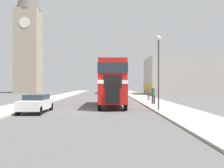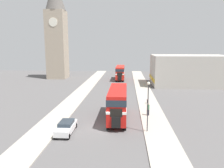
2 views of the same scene
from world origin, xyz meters
name	(u,v)px [view 1 (image 1 of 2)]	position (x,y,z in m)	size (l,w,h in m)	color
ground_plane	(91,110)	(0.00, 0.00, 0.00)	(120.00, 120.00, 0.00)	#565454
sidewalk_right	(173,109)	(6.75, 0.00, 0.06)	(3.50, 120.00, 0.12)	#A8A093
sidewalk_left	(8,110)	(-6.75, 0.00, 0.06)	(3.50, 120.00, 0.12)	#A8A093
double_decker_bus	(112,80)	(1.78, 3.63, 2.52)	(2.38, 9.77, 4.23)	red
bus_distant	(107,83)	(1.06, 38.69, 2.41)	(2.42, 9.56, 4.01)	red
car_parked_near	(36,103)	(-3.98, -1.59, 0.72)	(1.67, 4.26, 1.36)	white
pedestrian_walking	(153,94)	(6.06, 5.16, 1.14)	(0.36, 0.36, 1.80)	#282833
bicycle_on_pavement	(149,97)	(6.56, 11.44, 0.48)	(0.05, 1.76, 0.78)	black
street_lamp	(159,61)	(5.41, -0.75, 3.96)	(0.36, 0.36, 5.86)	#38383D
church_tower	(28,31)	(-18.26, 40.90, 15.29)	(5.86, 5.86, 29.93)	tan
shop_building_block	(192,76)	(18.78, 31.13, 3.79)	(18.67, 11.50, 7.59)	#B2ADA3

